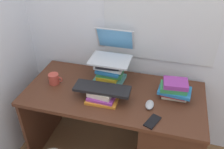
{
  "coord_description": "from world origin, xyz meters",
  "views": [
    {
      "loc": [
        0.38,
        -1.44,
        1.88
      ],
      "look_at": [
        -0.01,
        -0.02,
        0.91
      ],
      "focal_mm": 38.32,
      "sensor_mm": 36.0,
      "label": 1
    }
  ],
  "objects_px": {
    "keyboard": "(102,89)",
    "book_stack_tall": "(110,72)",
    "book_stack_side": "(174,89)",
    "cell_phone": "(153,121)",
    "computer_mouse": "(150,105)",
    "book_stack_keyboard_riser": "(102,95)",
    "mug": "(54,79)",
    "desk": "(154,133)",
    "laptop": "(112,51)"
  },
  "relations": [
    {
      "from": "keyboard",
      "to": "book_stack_tall",
      "type": "bearing_deg",
      "value": 90.83
    },
    {
      "from": "book_stack_side",
      "to": "cell_phone",
      "type": "distance_m",
      "value": 0.34
    },
    {
      "from": "keyboard",
      "to": "computer_mouse",
      "type": "xyz_separation_m",
      "value": [
        0.36,
        -0.0,
        -0.07
      ]
    },
    {
      "from": "book_stack_keyboard_riser",
      "to": "mug",
      "type": "distance_m",
      "value": 0.45
    },
    {
      "from": "computer_mouse",
      "to": "cell_phone",
      "type": "xyz_separation_m",
      "value": [
        0.04,
        -0.15,
        -0.01
      ]
    },
    {
      "from": "book_stack_tall",
      "to": "cell_phone",
      "type": "relative_size",
      "value": 1.85
    },
    {
      "from": "keyboard",
      "to": "cell_phone",
      "type": "distance_m",
      "value": 0.44
    },
    {
      "from": "desk",
      "to": "book_stack_side",
      "type": "bearing_deg",
      "value": 42.69
    },
    {
      "from": "book_stack_keyboard_riser",
      "to": "cell_phone",
      "type": "bearing_deg",
      "value": -19.94
    },
    {
      "from": "laptop",
      "to": "mug",
      "type": "relative_size",
      "value": 2.64
    },
    {
      "from": "book_stack_tall",
      "to": "book_stack_side",
      "type": "relative_size",
      "value": 1.0
    },
    {
      "from": "mug",
      "to": "cell_phone",
      "type": "xyz_separation_m",
      "value": [
        0.84,
        -0.24,
        -0.04
      ]
    },
    {
      "from": "cell_phone",
      "to": "mug",
      "type": "bearing_deg",
      "value": -173.64
    },
    {
      "from": "book_stack_tall",
      "to": "computer_mouse",
      "type": "distance_m",
      "value": 0.44
    },
    {
      "from": "desk",
      "to": "mug",
      "type": "height_order",
      "value": "mug"
    },
    {
      "from": "desk",
      "to": "computer_mouse",
      "type": "relative_size",
      "value": 13.48
    },
    {
      "from": "desk",
      "to": "book_stack_tall",
      "type": "xyz_separation_m",
      "value": [
        -0.43,
        0.17,
        0.42
      ]
    },
    {
      "from": "book_stack_keyboard_riser",
      "to": "laptop",
      "type": "distance_m",
      "value": 0.38
    },
    {
      "from": "book_stack_side",
      "to": "book_stack_tall",
      "type": "bearing_deg",
      "value": 171.92
    },
    {
      "from": "book_stack_side",
      "to": "laptop",
      "type": "bearing_deg",
      "value": 164.62
    },
    {
      "from": "desk",
      "to": "book_stack_side",
      "type": "distance_m",
      "value": 0.42
    },
    {
      "from": "book_stack_tall",
      "to": "computer_mouse",
      "type": "height_order",
      "value": "book_stack_tall"
    },
    {
      "from": "desk",
      "to": "book_stack_tall",
      "type": "relative_size",
      "value": 5.58
    },
    {
      "from": "book_stack_tall",
      "to": "mug",
      "type": "distance_m",
      "value": 0.46
    },
    {
      "from": "book_stack_side",
      "to": "mug",
      "type": "distance_m",
      "value": 0.96
    },
    {
      "from": "book_stack_tall",
      "to": "book_stack_keyboard_riser",
      "type": "xyz_separation_m",
      "value": [
        0.01,
        -0.24,
        -0.06
      ]
    },
    {
      "from": "laptop",
      "to": "keyboard",
      "type": "height_order",
      "value": "laptop"
    },
    {
      "from": "desk",
      "to": "keyboard",
      "type": "distance_m",
      "value": 0.6
    },
    {
      "from": "keyboard",
      "to": "computer_mouse",
      "type": "relative_size",
      "value": 4.04
    },
    {
      "from": "book_stack_keyboard_riser",
      "to": "mug",
      "type": "bearing_deg",
      "value": 168.14
    },
    {
      "from": "keyboard",
      "to": "computer_mouse",
      "type": "height_order",
      "value": "keyboard"
    },
    {
      "from": "desk",
      "to": "cell_phone",
      "type": "relative_size",
      "value": 10.31
    },
    {
      "from": "laptop",
      "to": "book_stack_side",
      "type": "bearing_deg",
      "value": -15.38
    },
    {
      "from": "laptop",
      "to": "keyboard",
      "type": "bearing_deg",
      "value": -89.05
    },
    {
      "from": "laptop",
      "to": "computer_mouse",
      "type": "bearing_deg",
      "value": -40.12
    },
    {
      "from": "book_stack_side",
      "to": "mug",
      "type": "xyz_separation_m",
      "value": [
        -0.96,
        -0.08,
        -0.03
      ]
    },
    {
      "from": "laptop",
      "to": "computer_mouse",
      "type": "relative_size",
      "value": 3.08
    },
    {
      "from": "desk",
      "to": "book_stack_keyboard_riser",
      "type": "relative_size",
      "value": 5.88
    },
    {
      "from": "book_stack_tall",
      "to": "computer_mouse",
      "type": "bearing_deg",
      "value": -32.84
    },
    {
      "from": "laptop",
      "to": "mug",
      "type": "height_order",
      "value": "laptop"
    },
    {
      "from": "computer_mouse",
      "to": "mug",
      "type": "relative_size",
      "value": 0.86
    },
    {
      "from": "desk",
      "to": "computer_mouse",
      "type": "xyz_separation_m",
      "value": [
        -0.06,
        -0.07,
        0.35
      ]
    },
    {
      "from": "keyboard",
      "to": "cell_phone",
      "type": "bearing_deg",
      "value": -22.25
    },
    {
      "from": "mug",
      "to": "book_stack_keyboard_riser",
      "type": "bearing_deg",
      "value": -11.86
    },
    {
      "from": "desk",
      "to": "keyboard",
      "type": "height_order",
      "value": "keyboard"
    },
    {
      "from": "cell_phone",
      "to": "book_stack_tall",
      "type": "bearing_deg",
      "value": 158.65
    },
    {
      "from": "book_stack_keyboard_riser",
      "to": "book_stack_side",
      "type": "bearing_deg",
      "value": 18.0
    },
    {
      "from": "book_stack_tall",
      "to": "cell_phone",
      "type": "xyz_separation_m",
      "value": [
        0.41,
        -0.39,
        -0.09
      ]
    },
    {
      "from": "keyboard",
      "to": "computer_mouse",
      "type": "distance_m",
      "value": 0.37
    },
    {
      "from": "laptop",
      "to": "cell_phone",
      "type": "relative_size",
      "value": 2.36
    }
  ]
}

